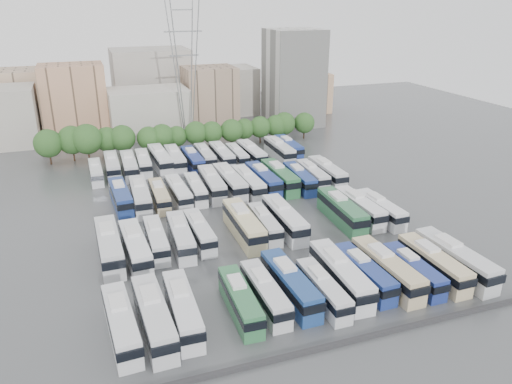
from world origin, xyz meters
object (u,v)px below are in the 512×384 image
object	(u,v)px
bus_r1_s2	(156,239)
bus_r3_s4	(160,159)
bus_r0_s9	(364,273)
bus_r2_s8	(248,183)
bus_r0_s13	(455,259)
bus_r1_s12	(359,207)
bus_r1_s1	(135,247)
bus_r3_s1	(112,166)
bus_r0_s10	(387,269)
bus_r3_s7	(205,156)
bus_r2_s9	(263,179)
bus_r3_s6	(193,160)
bus_r2_s2	(140,196)
electricity_pylon	(185,66)
bus_r3_s5	(175,159)
bus_r1_s4	(199,231)
bus_r0_s11	(413,270)
bus_r1_s13	(380,209)
bus_r2_s6	(212,184)
bus_r1_s8	(284,219)
bus_r2_s5	(196,189)
bus_r1_s3	(181,236)
apartment_tower	(294,78)
bus_r3_s3	(144,162)
bus_r2_s12	(312,175)
bus_r3_s13	(289,147)
bus_r0_s5	(265,293)
bus_r1_s7	(265,223)
bus_r0_s1	(154,316)
bus_r1_s0	(109,245)
bus_r3_s2	(129,165)
bus_r2_s4	(178,192)
bus_r2_s13	(327,172)
bus_r0_s6	(290,284)
bus_r3_s8	(222,155)
bus_r2_s10	(280,177)
bus_r1_s6	(244,224)
bus_r2_s3	(159,195)
bus_r0_s7	(323,289)
bus_r1_s11	(342,210)
bus_r2_s11	(299,178)
bus_r3_s0	(96,172)
bus_r3_s12	(279,150)
bus_r0_s12	(433,263)
bus_r0_s0	(121,323)
bus_r3_s9	(237,155)
bus_r3_s10	(252,153)
bus_r0_s2	(183,309)

from	to	relation	value
bus_r1_s2	bus_r3_s4	world-z (taller)	bus_r3_s4
bus_r0_s9	bus_r2_s8	size ratio (longest dim) A/B	0.93
bus_r0_s13	bus_r1_s12	size ratio (longest dim) A/B	1.07
bus_r1_s1	bus_r3_s1	size ratio (longest dim) A/B	1.05
bus_r0_s10	bus_r3_s7	distance (m)	55.61
bus_r1_s2	bus_r2_s9	bearing A→B (deg)	38.82
bus_r3_s6	bus_r2_s2	bearing A→B (deg)	-128.08
electricity_pylon	bus_r3_s5	size ratio (longest dim) A/B	2.67
bus_r1_s4	bus_r0_s11	bearing A→B (deg)	-41.65
bus_r1_s13	bus_r2_s6	size ratio (longest dim) A/B	0.90
bus_r1_s8	bus_r1_s12	world-z (taller)	bus_r1_s8
bus_r2_s5	bus_r3_s6	distance (m)	16.76
bus_r0_s13	bus_r1_s3	distance (m)	37.92
bus_r3_s7	apartment_tower	bearing A→B (deg)	41.29
bus_r1_s2	bus_r3_s3	xyz separation A→B (m)	(3.15, 36.16, 0.07)
bus_r2_s12	bus_r3_s13	bearing A→B (deg)	83.23
bus_r1_s1	bus_r0_s5	bearing A→B (deg)	-53.87
bus_r2_s2	bus_r1_s7	bearing A→B (deg)	-44.28
bus_r0_s1	bus_r0_s10	world-z (taller)	bus_r0_s1
bus_r1_s0	bus_r2_s2	bearing A→B (deg)	68.63
bus_r1_s3	bus_r3_s2	bearing A→B (deg)	98.19
bus_r2_s4	bus_r2_s13	size ratio (longest dim) A/B	0.94
bus_r2_s4	bus_r3_s5	world-z (taller)	bus_r3_s5
bus_r0_s6	bus_r3_s8	bearing A→B (deg)	81.48
bus_r2_s10	bus_r3_s1	xyz separation A→B (m)	(-29.60, 18.31, -0.20)
bus_r1_s6	bus_r2_s3	bearing A→B (deg)	121.16
bus_r0_s7	bus_r2_s2	xyz separation A→B (m)	(-16.73, 36.88, 0.30)
bus_r0_s10	bus_r3_s5	size ratio (longest dim) A/B	1.04
bus_r0_s7	bus_r0_s9	bearing A→B (deg)	13.94
bus_r1_s3	bus_r3_s3	distance (m)	36.59
bus_r1_s11	bus_r1_s13	world-z (taller)	bus_r1_s11
bus_r2_s11	bus_r2_s4	bearing A→B (deg)	-178.45
bus_r1_s7	bus_r3_s0	distance (m)	41.13
bus_r3_s6	bus_r3_s12	world-z (taller)	bus_r3_s12
bus_r1_s8	bus_r1_s1	bearing A→B (deg)	-174.84
bus_r0_s12	bus_r2_s10	xyz separation A→B (m)	(-6.58, 37.03, 0.18)
bus_r0_s0	bus_r2_s6	bearing A→B (deg)	58.97
bus_r3_s2	bus_r3_s5	xyz separation A→B (m)	(9.71, 1.03, 0.02)
bus_r3_s8	bus_r0_s10	bearing A→B (deg)	-82.66
bus_r2_s13	bus_r3_s8	size ratio (longest dim) A/B	1.01
bus_r3_s3	bus_r3_s6	bearing A→B (deg)	-8.49
bus_r2_s12	bus_r3_s4	bearing A→B (deg)	146.39
bus_r0_s12	bus_r3_s9	distance (m)	54.99
bus_r2_s5	bus_r3_s10	world-z (taller)	bus_r3_s10
bus_r0_s0	bus_r1_s8	xyz separation A→B (m)	(26.60, 18.51, 0.16)
bus_r3_s1	bus_r2_s3	bearing A→B (deg)	-70.53
bus_r0_s6	bus_r1_s13	xyz separation A→B (m)	(23.03, 16.22, -0.15)
bus_r1_s12	bus_r0_s2	bearing A→B (deg)	-151.85
bus_r3_s7	bus_r1_s8	bearing A→B (deg)	-82.98
bus_r0_s13	bus_r1_s7	xyz separation A→B (m)	(-19.57, 19.47, -0.37)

